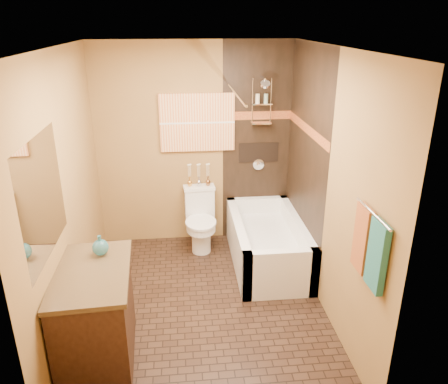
{
  "coord_description": "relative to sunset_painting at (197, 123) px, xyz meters",
  "views": [
    {
      "loc": [
        -0.17,
        -3.71,
        2.72
      ],
      "look_at": [
        0.25,
        0.4,
        1.07
      ],
      "focal_mm": 35.0,
      "sensor_mm": 36.0,
      "label": 1
    }
  ],
  "objects": [
    {
      "name": "sunset_painting",
      "position": [
        0.0,
        0.0,
        0.0
      ],
      "size": [
        0.9,
        0.04,
        0.7
      ],
      "primitive_type": "cube",
      "color": "orange",
      "rests_on": "wall_back"
    },
    {
      "name": "wall_right",
      "position": [
        1.16,
        -1.48,
        -0.3
      ],
      "size": [
        0.02,
        3.0,
        2.5
      ],
      "primitive_type": "cube",
      "color": "olive",
      "rests_on": "floor"
    },
    {
      "name": "floor",
      "position": [
        -0.04,
        -1.48,
        -1.55
      ],
      "size": [
        3.0,
        3.0,
        0.0
      ],
      "primitive_type": "plane",
      "color": "black",
      "rests_on": "ground"
    },
    {
      "name": "mosaic_band_right",
      "position": [
        1.14,
        -0.73,
        0.07
      ],
      "size": [
        0.01,
        1.5,
        0.1
      ],
      "primitive_type": "cube",
      "color": "maroon",
      "rests_on": "alcove_tile_right"
    },
    {
      "name": "vanity_mirror",
      "position": [
        -1.23,
        -2.12,
        -0.05
      ],
      "size": [
        0.01,
        1.0,
        0.9
      ],
      "primitive_type": "cube",
      "color": "white",
      "rests_on": "wall_left"
    },
    {
      "name": "towel_bar",
      "position": [
        1.11,
        -2.53,
        -0.1
      ],
      "size": [
        0.02,
        0.55,
        0.02
      ],
      "primitive_type": "cylinder",
      "rotation": [
        1.57,
        0.0,
        0.0
      ],
      "color": "silver",
      "rests_on": "wall_right"
    },
    {
      "name": "shower_fixtures",
      "position": [
        0.76,
        -0.1,
        0.12
      ],
      "size": [
        0.24,
        0.33,
        1.16
      ],
      "color": "silver",
      "rests_on": "floor"
    },
    {
      "name": "alcove_tile_back",
      "position": [
        0.74,
        0.01,
        -0.3
      ],
      "size": [
        0.85,
        0.01,
        2.5
      ],
      "primitive_type": "cube",
      "color": "black",
      "rests_on": "wall_back"
    },
    {
      "name": "toilet",
      "position": [
        0.0,
        -0.26,
        -1.16
      ],
      "size": [
        0.4,
        0.58,
        0.76
      ],
      "rotation": [
        0.0,
        0.0,
        0.07
      ],
      "color": "white",
      "rests_on": "floor"
    },
    {
      "name": "wall_front",
      "position": [
        -0.04,
        -2.98,
        -0.3
      ],
      "size": [
        2.4,
        0.02,
        2.5
      ],
      "primitive_type": "cube",
      "color": "olive",
      "rests_on": "floor"
    },
    {
      "name": "mosaic_band_back",
      "position": [
        0.74,
        0.0,
        0.07
      ],
      "size": [
        0.85,
        0.01,
        0.1
      ],
      "primitive_type": "cube",
      "color": "maroon",
      "rests_on": "alcove_tile_back"
    },
    {
      "name": "wall_back",
      "position": [
        -0.04,
        0.02,
        -0.3
      ],
      "size": [
        2.4,
        0.02,
        2.5
      ],
      "primitive_type": "cube",
      "color": "olive",
      "rests_on": "floor"
    },
    {
      "name": "alcove_niche",
      "position": [
        0.76,
        0.01,
        -0.4
      ],
      "size": [
        0.5,
        0.01,
        0.25
      ],
      "primitive_type": "cube",
      "color": "black",
      "rests_on": "alcove_tile_back"
    },
    {
      "name": "teal_bottle",
      "position": [
        -0.91,
        -1.86,
        -0.6
      ],
      "size": [
        0.18,
        0.18,
        0.22
      ],
      "primitive_type": null,
      "rotation": [
        0.0,
        0.0,
        -0.33
      ],
      "color": "#266C74",
      "rests_on": "vanity"
    },
    {
      "name": "bathtub",
      "position": [
        0.76,
        -0.73,
        -1.33
      ],
      "size": [
        0.8,
        1.5,
        0.55
      ],
      "color": "white",
      "rests_on": "floor"
    },
    {
      "name": "ceiling",
      "position": [
        -0.04,
        -1.48,
        0.95
      ],
      "size": [
        3.0,
        3.0,
        0.0
      ],
      "primitive_type": "plane",
      "color": "silver",
      "rests_on": "wall_back"
    },
    {
      "name": "towel_rust",
      "position": [
        1.12,
        -2.4,
        -0.37
      ],
      "size": [
        0.05,
        0.22,
        0.52
      ],
      "primitive_type": "cube",
      "color": "#94461B",
      "rests_on": "towel_bar"
    },
    {
      "name": "vanity",
      "position": [
        -0.96,
        -2.12,
        -1.12
      ],
      "size": [
        0.65,
        1.0,
        0.86
      ],
      "rotation": [
        0.0,
        0.0,
        0.06
      ],
      "color": "black",
      "rests_on": "floor"
    },
    {
      "name": "alcove_tile_right",
      "position": [
        1.15,
        -0.73,
        -0.3
      ],
      "size": [
        0.01,
        1.5,
        2.5
      ],
      "primitive_type": "cube",
      "color": "black",
      "rests_on": "wall_right"
    },
    {
      "name": "bud_vases",
      "position": [
        -0.0,
        -0.09,
        -0.63
      ],
      "size": [
        0.29,
        0.06,
        0.28
      ],
      "color": "gold",
      "rests_on": "toilet"
    },
    {
      "name": "wall_left",
      "position": [
        -1.24,
        -1.48,
        -0.3
      ],
      "size": [
        0.02,
        3.0,
        2.5
      ],
      "primitive_type": "cube",
      "color": "olive",
      "rests_on": "floor"
    },
    {
      "name": "towel_teal",
      "position": [
        1.12,
        -2.66,
        -0.37
      ],
      "size": [
        0.05,
        0.22,
        0.52
      ],
      "primitive_type": "cube",
      "color": "#1B5C51",
      "rests_on": "towel_bar"
    },
    {
      "name": "curtain_rod",
      "position": [
        0.36,
        -0.73,
        0.47
      ],
      "size": [
        0.03,
        1.55,
        0.03
      ],
      "primitive_type": "cylinder",
      "rotation": [
        1.57,
        0.0,
        0.0
      ],
      "color": "silver",
      "rests_on": "wall_back"
    }
  ]
}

